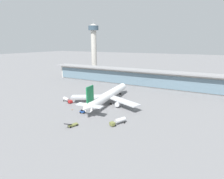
{
  "coord_description": "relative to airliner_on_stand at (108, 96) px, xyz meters",
  "views": [
    {
      "loc": [
        54.35,
        -91.13,
        38.49
      ],
      "look_at": [
        0.0,
        12.86,
        7.58
      ],
      "focal_mm": 28.34,
      "sensor_mm": 36.0,
      "label": 1
    }
  ],
  "objects": [
    {
      "name": "service_truck_under_wing_olive",
      "position": [
        19.63,
        -24.74,
        -3.48
      ],
      "size": [
        5.89,
        8.69,
        2.95
      ],
      "color": "olive",
      "rests_on": "ground"
    },
    {
      "name": "service_truck_mid_apron_blue",
      "position": [
        -4.57,
        -21.55,
        -4.32
      ],
      "size": [
        3.12,
        2.19,
        2.05
      ],
      "color": "#234C9E",
      "rests_on": "ground"
    },
    {
      "name": "service_truck_by_tail_red",
      "position": [
        -25.34,
        -10.42,
        -3.48
      ],
      "size": [
        8.87,
        4.85,
        2.95
      ],
      "color": "#B21E1E",
      "rests_on": "ground"
    },
    {
      "name": "safety_cone_alpha",
      "position": [
        -12.96,
        -20.34,
        -4.87
      ],
      "size": [
        0.62,
        0.62,
        0.7
      ],
      "color": "orange",
      "rests_on": "ground"
    },
    {
      "name": "service_truck_near_nose_olive",
      "position": [
        1.36,
        -37.16,
        -4.38
      ],
      "size": [
        3.92,
        6.79,
        2.7
      ],
      "color": "olive",
      "rests_on": "ground"
    },
    {
      "name": "control_tower",
      "position": [
        -67.02,
        87.04,
        30.6
      ],
      "size": [
        12.0,
        12.0,
        65.46
      ],
      "color": "beige",
      "rests_on": "ground"
    },
    {
      "name": "terminal_building",
      "position": [
        -0.75,
        58.4,
        2.67
      ],
      "size": [
        183.6,
        12.8,
        15.2
      ],
      "color": "beige",
      "rests_on": "ground"
    },
    {
      "name": "airliner_on_stand",
      "position": [
        0.0,
        0.0,
        0.0
      ],
      "size": [
        47.55,
        61.93,
        16.49
      ],
      "color": "white",
      "rests_on": "ground"
    },
    {
      "name": "ground_plane",
      "position": [
        -0.75,
        -5.46,
        -5.19
      ],
      "size": [
        1200.0,
        1200.0,
        0.0
      ],
      "primitive_type": "plane",
      "color": "slate"
    }
  ]
}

